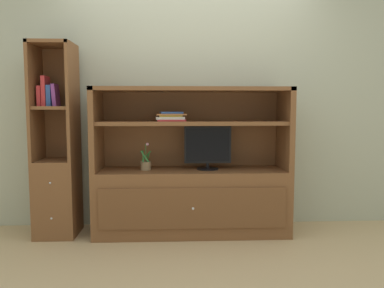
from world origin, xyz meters
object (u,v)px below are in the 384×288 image
object	(u,v)px
tv_monitor	(208,147)
upright_book_row	(48,94)
magazine_stack	(171,117)
media_console	(192,186)
potted_plant	(146,165)
bookshelf_tall	(57,170)

from	to	relation	value
tv_monitor	upright_book_row	xyz separation A→B (m)	(-1.48, 0.00, 0.50)
magazine_stack	media_console	bearing A→B (deg)	0.83
potted_plant	magazine_stack	size ratio (longest dim) A/B	0.85
tv_monitor	upright_book_row	size ratio (longest dim) A/B	1.62
magazine_stack	upright_book_row	distance (m)	1.15
media_console	tv_monitor	world-z (taller)	media_console
media_console	upright_book_row	size ratio (longest dim) A/B	6.65
tv_monitor	upright_book_row	bearing A→B (deg)	179.93
tv_monitor	bookshelf_tall	xyz separation A→B (m)	(-1.43, 0.01, -0.21)
bookshelf_tall	magazine_stack	bearing A→B (deg)	-0.33
media_console	potted_plant	xyz separation A→B (m)	(-0.44, -0.01, 0.21)
media_console	bookshelf_tall	distance (m)	1.29
tv_monitor	bookshelf_tall	bearing A→B (deg)	179.59
media_console	magazine_stack	distance (m)	0.70
media_console	magazine_stack	xyz separation A→B (m)	(-0.20, -0.00, 0.67)
media_console	bookshelf_tall	xyz separation A→B (m)	(-1.28, 0.00, 0.16)
potted_plant	magazine_stack	bearing A→B (deg)	2.23
potted_plant	bookshelf_tall	xyz separation A→B (m)	(-0.84, 0.02, -0.05)
potted_plant	magazine_stack	world-z (taller)	magazine_stack
media_console	magazine_stack	bearing A→B (deg)	-179.17
potted_plant	bookshelf_tall	bearing A→B (deg)	178.94
tv_monitor	potted_plant	world-z (taller)	tv_monitor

